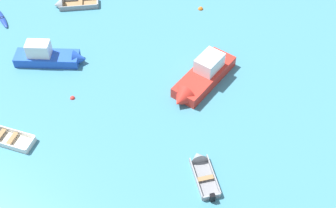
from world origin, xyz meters
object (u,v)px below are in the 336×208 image
motor_launch_red_back_row_center (201,78)px  rowboat_grey_foreground_center (67,5)px  motor_launch_blue_near_left (51,56)px  kayak_deep_blue_center (2,18)px  mooring_buoy_midfield (73,98)px  mooring_buoy_between_boats_left (201,9)px  rowboat_grey_cluster_outer (201,167)px

motor_launch_red_back_row_center → rowboat_grey_foreground_center: 15.06m
motor_launch_red_back_row_center → motor_launch_blue_near_left: 11.75m
motor_launch_red_back_row_center → kayak_deep_blue_center: (-16.70, 7.97, -0.51)m
kayak_deep_blue_center → motor_launch_red_back_row_center: bearing=-25.5°
motor_launch_blue_near_left → mooring_buoy_midfield: bearing=-61.6°
motor_launch_blue_near_left → mooring_buoy_between_boats_left: bearing=29.6°
rowboat_grey_cluster_outer → kayak_deep_blue_center: rowboat_grey_cluster_outer is taller
motor_launch_blue_near_left → mooring_buoy_midfield: size_ratio=15.43×
kayak_deep_blue_center → motor_launch_blue_near_left: 7.55m
kayak_deep_blue_center → mooring_buoy_midfield: 11.88m
rowboat_grey_foreground_center → mooring_buoy_midfield: rowboat_grey_foreground_center is taller
rowboat_grey_cluster_outer → motor_launch_blue_near_left: 14.95m
rowboat_grey_foreground_center → mooring_buoy_between_boats_left: rowboat_grey_foreground_center is taller
kayak_deep_blue_center → motor_launch_blue_near_left: (5.23, -5.43, 0.47)m
rowboat_grey_cluster_outer → kayak_deep_blue_center: (-16.32, 15.45, -0.05)m
rowboat_grey_cluster_outer → rowboat_grey_foreground_center: (-10.97, 17.36, 0.01)m
rowboat_grey_foreground_center → motor_launch_red_back_row_center: bearing=-41.0°
mooring_buoy_between_boats_left → mooring_buoy_midfield: mooring_buoy_between_boats_left is taller
motor_launch_blue_near_left → mooring_buoy_midfield: motor_launch_blue_near_left is taller
motor_launch_red_back_row_center → mooring_buoy_midfield: size_ratio=17.28×
motor_launch_red_back_row_center → rowboat_grey_foreground_center: bearing=139.0°
rowboat_grey_foreground_center → mooring_buoy_midfield: bearing=-79.9°
motor_launch_red_back_row_center → rowboat_grey_foreground_center: (-11.35, 9.88, -0.44)m
rowboat_grey_foreground_center → motor_launch_blue_near_left: (-0.12, -7.34, 0.41)m
kayak_deep_blue_center → rowboat_grey_foreground_center: 5.68m
motor_launch_red_back_row_center → motor_launch_blue_near_left: bearing=167.5°
kayak_deep_blue_center → rowboat_grey_foreground_center: rowboat_grey_foreground_center is taller
motor_launch_blue_near_left → mooring_buoy_midfield: 4.48m
motor_launch_red_back_row_center → motor_launch_blue_near_left: (-11.47, 2.55, -0.03)m
rowboat_grey_foreground_center → motor_launch_blue_near_left: bearing=-90.9°
rowboat_grey_cluster_outer → motor_launch_red_back_row_center: (0.38, 7.48, 0.45)m
rowboat_grey_cluster_outer → mooring_buoy_midfield: bearing=145.7°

